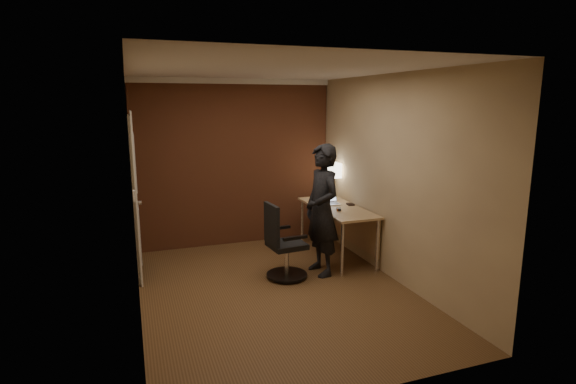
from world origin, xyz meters
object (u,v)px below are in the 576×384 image
object	(u,v)px
desk	(342,215)
wallet	(350,204)
person	(322,210)
desk_lamp	(332,171)
mouse	(339,209)
laptop	(327,199)
office_chair	(282,246)

from	to	relation	value
desk	wallet	size ratio (longest dim) A/B	13.64
wallet	person	world-z (taller)	person
desk_lamp	mouse	size ratio (longest dim) A/B	5.35
desk_lamp	wallet	distance (m)	0.66
mouse	laptop	bearing A→B (deg)	110.78
desk	desk_lamp	xyz separation A→B (m)	(0.10, 0.55, 0.55)
wallet	laptop	bearing A→B (deg)	143.04
laptop	mouse	size ratio (longest dim) A/B	3.58
mouse	person	xyz separation A→B (m)	(-0.38, -0.30, 0.08)
laptop	mouse	world-z (taller)	laptop
mouse	office_chair	distance (m)	1.01
desk	mouse	distance (m)	0.29
office_chair	mouse	bearing A→B (deg)	18.47
person	wallet	bearing A→B (deg)	122.48
office_chair	laptop	bearing A→B (deg)	38.51
laptop	wallet	world-z (taller)	laptop
office_chair	desk	bearing A→B (deg)	25.61
office_chair	wallet	bearing A→B (deg)	23.88
person	desk	bearing A→B (deg)	128.03
laptop	desk	bearing A→B (deg)	-61.55
laptop	person	xyz separation A→B (m)	(-0.40, -0.73, 0.04)
desk	laptop	bearing A→B (deg)	118.45
desk_lamp	laptop	size ratio (longest dim) A/B	1.49
desk_lamp	office_chair	xyz separation A→B (m)	(-1.15, -1.05, -0.73)
desk_lamp	mouse	world-z (taller)	desk_lamp
desk	person	bearing A→B (deg)	-136.37
laptop	wallet	bearing A→B (deg)	-36.96
mouse	wallet	xyz separation A→B (m)	(0.29, 0.23, -0.01)
desk	wallet	xyz separation A→B (m)	(0.15, 0.03, 0.14)
desk_lamp	laptop	distance (m)	0.52
mouse	wallet	bearing A→B (deg)	61.35
desk	laptop	distance (m)	0.33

